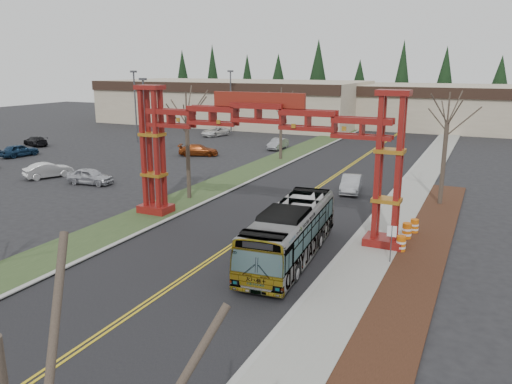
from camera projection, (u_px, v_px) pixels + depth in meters
The scene contains 31 objects.
road at pixel (297, 202), 38.21m from camera, with size 12.00×110.00×0.02m, color black.
lane_line_left at pixel (295, 202), 38.26m from camera, with size 0.12×100.00×0.01m, color gold.
lane_line_right at pixel (298, 202), 38.16m from camera, with size 0.12×100.00×0.01m, color gold.
curb_right at pixel (377, 211), 35.65m from camera, with size 0.30×110.00×0.15m, color #A4A59F.
sidewalk_right at pixel (398, 213), 35.05m from camera, with size 2.60×110.00×0.14m, color gray.
landscape_strip at pixel (398, 314), 20.83m from camera, with size 2.60×50.00×0.12m, color black.
grass_median at pixel (207, 191), 41.51m from camera, with size 4.00×110.00×0.08m, color #2E4422.
curb_left at pixel (226, 193), 40.74m from camera, with size 0.30×110.00×0.15m, color #A4A59F.
gateway_arch at pixel (258, 136), 30.61m from camera, with size 18.20×1.60×8.90m.
retail_building_west at pixel (234, 102), 90.86m from camera, with size 46.00×22.30×7.50m.
retail_building_east at pixel (474, 107), 81.39m from camera, with size 38.00×20.30×7.00m.
conifer_treeline at pixel (423, 85), 95.24m from camera, with size 116.10×5.60×13.00m.
transit_bus at pixel (290, 232), 26.65m from camera, with size 2.50×10.70×2.98m, color #989B9F.
silver_sedan at pixel (351, 184), 41.03m from camera, with size 1.49×4.27×1.41m, color #A5A8AD.
parked_car_near_a at pixel (90, 176), 43.80m from camera, with size 1.68×4.17×1.42m, color #B8B9C0.
parked_car_near_b at pixel (48, 170), 46.36m from camera, with size 1.50×4.29×1.41m, color silver.
parked_car_mid_a at pixel (198, 150), 57.72m from camera, with size 1.86×4.57×1.33m, color #8A3713.
parked_car_mid_b at pixel (19, 150), 57.11m from camera, with size 1.73×4.29×1.46m, color #152E4C.
parked_car_far_a at pixel (278, 144), 62.22m from camera, with size 1.42×4.07×1.34m, color #94959B.
parked_car_far_b at pixel (216, 132), 73.78m from camera, with size 2.21×4.79×1.33m, color white.
parked_car_far_c at pixel (35, 141), 64.84m from camera, with size 1.80×4.42×1.28m, color black.
bare_tree_median_mid at pixel (187, 121), 37.70m from camera, with size 3.20×3.20×8.25m.
bare_tree_median_far at pixel (281, 108), 54.19m from camera, with size 3.29×3.29×7.86m.
bare_tree_right_far at pixel (447, 123), 35.92m from camera, with size 3.25×3.25×8.34m.
light_pole_near at pixel (145, 114), 53.01m from camera, with size 0.77×0.39×8.90m.
light_pole_mid at pixel (135, 102), 66.32m from camera, with size 0.83×0.41×9.52m.
light_pole_far at pixel (231, 97), 75.79m from camera, with size 0.82×0.41×9.47m.
street_sign at pixel (392, 237), 25.87m from camera, with size 0.48×0.07×2.12m.
barrel_south at pixel (401, 244), 27.75m from camera, with size 0.53×0.53×0.98m.
barrel_mid at pixel (407, 232), 29.77m from camera, with size 0.57×0.57×1.05m.
barrel_north at pixel (414, 227), 30.84m from camera, with size 0.51×0.51×0.95m.
Camera 1 is at (12.90, -9.66, 10.15)m, focal length 35.00 mm.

